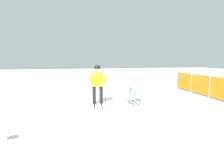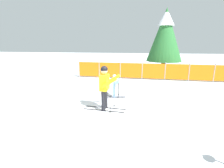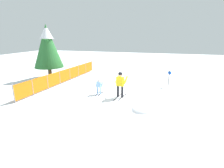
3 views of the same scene
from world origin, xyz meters
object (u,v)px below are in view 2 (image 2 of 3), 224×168
at_px(skier_child, 115,84).
at_px(conifer_far, 165,34).
at_px(skier_adult, 105,84).
at_px(safety_fence, 153,71).

xyz_separation_m(skier_child, conifer_far, (3.02, 6.07, 2.37)).
bearing_deg(skier_adult, skier_child, 89.64).
height_order(safety_fence, conifer_far, conifer_far).
bearing_deg(skier_child, safety_fence, 59.99).
relative_size(skier_child, safety_fence, 0.10).
bearing_deg(conifer_far, skier_adult, -112.80).
relative_size(skier_adult, safety_fence, 0.16).
distance_m(skier_adult, conifer_far, 8.49).
bearing_deg(safety_fence, skier_child, -118.28).
xyz_separation_m(skier_child, safety_fence, (2.10, 3.90, -0.03)).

